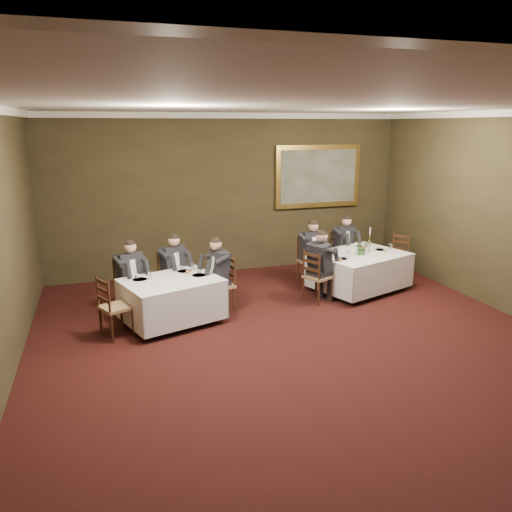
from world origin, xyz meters
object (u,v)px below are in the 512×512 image
chair_sec_backleft (131,299)px  chair_sec_endright (222,296)px  table_main (359,269)px  candlestick (369,242)px  diner_sec_endright (221,284)px  table_second (172,298)px  diner_sec_backright (173,278)px  centerpiece (362,247)px  diner_main_backright (342,253)px  chair_sec_endleft (116,320)px  chair_main_backright (342,263)px  diner_main_endleft (318,275)px  diner_main_backleft (310,260)px  diner_sec_backleft (130,287)px  painting (318,176)px  chair_main_endleft (317,287)px  chair_sec_backright (173,290)px  chair_main_backleft (309,270)px  chair_main_endright (394,267)px

chair_sec_backleft → chair_sec_endright: bearing=142.6°
table_main → candlestick: size_ratio=4.18×
diner_sec_endright → table_second: bearing=98.3°
diner_sec_backright → centerpiece: size_ratio=4.63×
diner_main_backright → diner_sec_endright: bearing=5.4°
chair_sec_endleft → candlestick: (5.03, 1.01, 0.67)m
diner_sec_endright → chair_sec_endleft: 1.95m
chair_sec_endright → chair_sec_endleft: 1.95m
chair_main_backright → chair_sec_endright: (-3.06, -1.35, 0.00)m
chair_main_backright → diner_main_endleft: bearing=30.8°
diner_main_backleft → chair_sec_endright: bearing=16.1°
chair_sec_backleft → diner_sec_backleft: size_ratio=0.74×
diner_sec_backleft → diner_sec_endright: (1.55, -0.32, 0.00)m
diner_sec_backright → diner_sec_backleft: bearing=-8.5°
diner_sec_backright → painting: bearing=-179.9°
diner_main_endleft → painting: (1.06, 2.47, 1.58)m
table_second → diner_sec_endright: size_ratio=1.36×
diner_sec_endright → painting: (2.92, 2.42, 1.58)m
diner_sec_backleft → centerpiece: 4.48m
table_second → diner_main_backleft: 3.35m
diner_main_backleft → diner_sec_endright: same height
chair_sec_backleft → table_second: bearing=109.9°
chair_main_endleft → chair_sec_backright: (-2.61, 0.64, 0.00)m
diner_main_endleft → diner_sec_endright: (-1.86, 0.05, 0.00)m
chair_main_backleft → centerpiece: size_ratio=3.45×
diner_sec_backleft → candlestick: 4.76m
table_main → candlestick: bearing=18.7°
diner_sec_backleft → chair_sec_endleft: diner_sec_backleft is taller
diner_main_endleft → chair_main_endright: diner_main_endleft is taller
diner_sec_backleft → diner_main_backleft: bearing=165.1°
table_second → chair_main_backleft: chair_main_backleft is taller
chair_main_endleft → diner_sec_backright: (-2.61, 0.63, 0.23)m
chair_main_backright → chair_sec_backright: 3.92m
diner_main_backleft → diner_main_backright: bearing=-170.2°
table_second → chair_main_backright: bearing=22.4°
chair_sec_endleft → painting: bearing=97.1°
diner_main_endleft → diner_sec_backright: 2.69m
chair_main_backleft → diner_main_backleft: bearing=90.0°
diner_sec_backright → diner_sec_endright: 0.95m
table_second → centerpiece: 3.89m
table_main → diner_main_backright: bearing=81.2°
painting → diner_sec_backleft: bearing=-154.8°
chair_sec_backright → diner_main_endleft: bearing=140.0°
diner_sec_backleft → diner_sec_endright: size_ratio=1.00×
centerpiece → diner_main_endleft: bearing=-165.3°
chair_sec_backright → diner_main_backleft: bearing=162.1°
table_main → chair_sec_backright: 3.70m
diner_sec_backleft → chair_sec_backright: (0.78, 0.26, -0.23)m
chair_main_endleft → diner_sec_backright: 2.69m
chair_main_backright → chair_sec_backright: bearing=-6.8°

